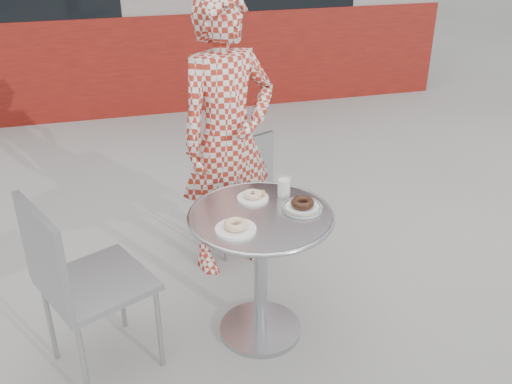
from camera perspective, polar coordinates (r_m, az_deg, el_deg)
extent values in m
plane|color=#9E9C97|center=(3.04, 0.73, -14.25)|extent=(60.00, 60.00, 0.00)
cube|color=maroon|center=(6.09, -8.96, 12.55)|extent=(6.02, 0.20, 1.00)
cylinder|color=silver|center=(3.06, 0.45, -13.49)|extent=(0.42, 0.42, 0.03)
cylinder|color=silver|center=(2.85, 0.47, -8.36)|extent=(0.07, 0.07, 0.67)
cylinder|color=silver|center=(2.67, 0.50, -2.40)|extent=(0.67, 0.67, 0.02)
torus|color=silver|center=(2.67, 0.50, -2.40)|extent=(0.70, 0.70, 0.02)
cube|color=#9FA1A6|center=(3.58, -2.56, 0.50)|extent=(0.49, 0.49, 0.03)
cube|color=#9FA1A6|center=(3.37, -0.87, 2.47)|extent=(0.36, 0.17, 0.37)
cube|color=#9FA1A6|center=(2.70, -15.56, -8.77)|extent=(0.58, 0.58, 0.03)
cube|color=#9FA1A6|center=(2.52, -20.47, -6.04)|extent=(0.21, 0.41, 0.44)
imported|color=#A42819|center=(3.22, -2.86, 5.35)|extent=(0.68, 0.55, 1.62)
cylinder|color=white|center=(2.79, -0.33, -0.59)|extent=(0.15, 0.15, 0.01)
torus|color=tan|center=(2.79, -0.33, -0.23)|extent=(0.09, 0.09, 0.03)
sphere|color=#B77A3F|center=(2.80, 0.67, -0.10)|extent=(0.03, 0.03, 0.03)
cylinder|color=white|center=(2.53, -2.04, -3.74)|extent=(0.18, 0.18, 0.01)
torus|color=tan|center=(2.52, -2.05, -3.28)|extent=(0.11, 0.11, 0.03)
cylinder|color=white|center=(2.71, 4.65, -1.55)|extent=(0.19, 0.19, 0.01)
torus|color=black|center=(2.70, 4.67, -1.09)|extent=(0.11, 0.11, 0.04)
torus|color=black|center=(2.71, 4.66, -1.48)|extent=(0.19, 0.19, 0.02)
cylinder|color=white|center=(2.81, 2.80, 0.42)|extent=(0.06, 0.06, 0.09)
cylinder|color=white|center=(2.81, 2.81, 0.58)|extent=(0.07, 0.07, 0.10)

